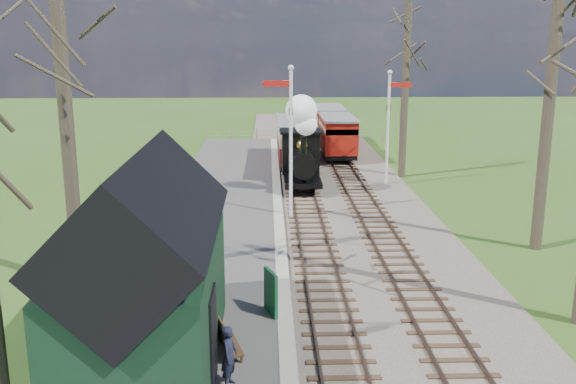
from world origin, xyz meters
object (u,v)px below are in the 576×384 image
semaphore_far (390,119)px  sign_board (271,292)px  locomotive (301,148)px  coach (296,140)px  station_shed (146,273)px  red_carriage_a (338,136)px  bench (227,340)px  semaphore_near (289,131)px  red_carriage_b (329,124)px  person (229,356)px

semaphore_far → sign_board: bearing=-110.8°
locomotive → coach: (0.01, 6.06, -0.56)m
station_shed → red_carriage_a: (6.90, 25.04, -0.81)m
semaphore_far → bench: semaphore_far is taller
semaphore_near → sign_board: size_ratio=5.24×
coach → bench: bearing=-96.5°
red_carriage_a → sign_board: red_carriage_a is taller
locomotive → red_carriage_b: size_ratio=0.92×
semaphore_far → locomotive: bearing=-167.0°
coach → red_carriage_b: (2.60, 7.49, -0.09)m
bench → person: person is taller
semaphore_far → red_carriage_b: 12.81m
semaphore_near → coach: bearing=86.0°
locomotive → bench: size_ratio=3.51×
semaphore_far → coach: bearing=130.9°
station_shed → coach: station_shed is taller
semaphore_near → red_carriage_b: 18.97m
locomotive → coach: 6.09m
red_carriage_a → station_shed: bearing=-105.4°
red_carriage_b → bench: (-5.20, -30.29, -0.92)m
station_shed → semaphore_near: size_ratio=1.01×
semaphore_far → sign_board: size_ratio=4.82×
semaphore_near → locomotive: semaphore_near is taller
semaphore_near → red_carriage_b: (3.37, 18.54, -2.17)m
red_carriage_b → locomotive: bearing=-100.9°
bench → person: size_ratio=0.97×
bench → person: (0.15, -1.40, 0.33)m
red_carriage_b → sign_board: (-4.16, -28.16, -0.66)m
sign_board → person: size_ratio=0.89×
station_shed → bench: station_shed is taller
semaphore_far → red_carriage_b: size_ratio=1.16×
locomotive → red_carriage_b: 13.82m
station_shed → red_carriage_b: (6.90, 30.54, -0.81)m
station_shed → red_carriage_a: size_ratio=1.28×
red_carriage_a → red_carriage_b: 5.50m
person → sign_board: bearing=-1.0°
locomotive → coach: bearing=89.9°
red_carriage_a → red_carriage_b: (0.00, 5.50, 0.00)m
locomotive → person: locomotive is taller
sign_board → person: 3.64m
coach → red_carriage_b: coach is taller
semaphore_far → red_carriage_a: (-1.77, 7.04, -1.90)m
coach → red_carriage_a: (2.60, 1.99, -0.09)m
person → locomotive: bearing=5.4°
semaphore_far → bench: size_ratio=4.40×
locomotive → red_carriage_a: size_ratio=0.92×
semaphore_far → locomotive: (-4.39, -1.01, -1.25)m
bench → person: 1.45m
sign_board → bench: sign_board is taller
red_carriage_b → person: size_ratio=3.70×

